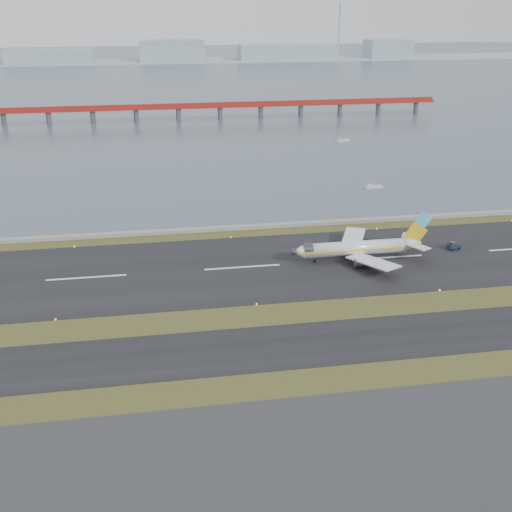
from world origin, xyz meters
name	(u,v)px	position (x,y,z in m)	size (l,w,h in m)	color
ground	(262,320)	(0.00, 0.00, 0.00)	(1000.00, 1000.00, 0.00)	#384619
apron_strip	(331,498)	(0.00, -55.00, 0.05)	(1000.00, 50.00, 0.10)	#313134
taxiway_strip	(273,347)	(0.00, -12.00, 0.05)	(1000.00, 18.00, 0.10)	black
runway_strip	(242,267)	(0.00, 30.00, 0.05)	(1000.00, 45.00, 0.10)	black
seawall	(228,228)	(0.00, 60.00, 0.50)	(1000.00, 2.50, 1.00)	gray
bay_water	(170,78)	(0.00, 460.00, 0.00)	(1400.00, 800.00, 1.30)	#404E5C
red_pier	(220,106)	(20.00, 250.00, 7.28)	(260.00, 5.00, 10.20)	maroon
far_shoreline	(175,55)	(13.62, 620.00, 6.07)	(1400.00, 80.00, 60.50)	#99ABB5
airliner	(360,248)	(32.13, 30.04, 3.46)	(38.52, 32.89, 12.80)	white
pushback_tug	(453,246)	(60.61, 32.88, 1.08)	(3.87, 2.82, 2.23)	#16203E
workboat_near	(373,187)	(59.09, 96.19, 0.53)	(6.98, 2.58, 1.66)	silver
workboat_far	(342,141)	(71.69, 177.36, 0.56)	(7.62, 5.11, 1.78)	silver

